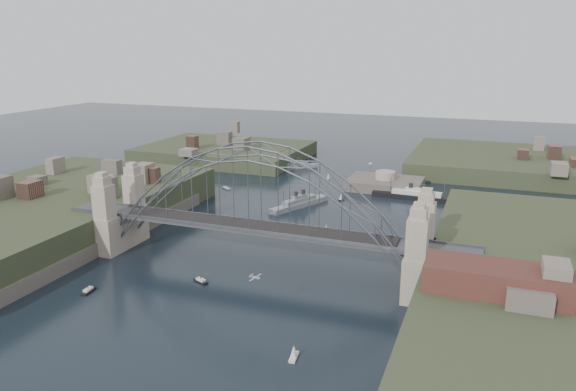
# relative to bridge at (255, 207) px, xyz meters

# --- Properties ---
(ground) EXTENTS (500.00, 500.00, 0.00)m
(ground) POSITION_rel_bridge_xyz_m (0.00, 0.00, -12.32)
(ground) COLOR black
(ground) RESTS_ON ground
(bridge) EXTENTS (84.00, 13.80, 24.60)m
(bridge) POSITION_rel_bridge_xyz_m (0.00, 0.00, 0.00)
(bridge) COLOR #444446
(bridge) RESTS_ON ground
(shore_west) EXTENTS (50.50, 90.00, 12.00)m
(shore_west) POSITION_rel_bridge_xyz_m (-57.32, 0.00, -10.35)
(shore_west) COLOR #353E24
(shore_west) RESTS_ON ground
(headland_nw) EXTENTS (60.00, 45.00, 9.00)m
(headland_nw) POSITION_rel_bridge_xyz_m (-55.00, 95.00, -11.82)
(headland_nw) COLOR #353E24
(headland_nw) RESTS_ON ground
(headland_ne) EXTENTS (70.00, 55.00, 9.50)m
(headland_ne) POSITION_rel_bridge_xyz_m (50.00, 110.00, -11.57)
(headland_ne) COLOR #353E24
(headland_ne) RESTS_ON ground
(fort_island) EXTENTS (22.00, 16.00, 9.40)m
(fort_island) POSITION_rel_bridge_xyz_m (12.00, 70.00, -12.66)
(fort_island) COLOR #5A5049
(fort_island) RESTS_ON ground
(wharf_shed) EXTENTS (20.00, 8.00, 4.00)m
(wharf_shed) POSITION_rel_bridge_xyz_m (44.00, -14.00, -2.32)
(wharf_shed) COLOR #592D26
(wharf_shed) RESTS_ON shore_east
(finger_pier) EXTENTS (4.00, 22.00, 1.40)m
(finger_pier) POSITION_rel_bridge_xyz_m (39.00, -28.00, -11.62)
(finger_pier) COLOR #444446
(finger_pier) RESTS_ON ground
(naval_cruiser_near) EXTENTS (10.70, 20.05, 6.20)m
(naval_cruiser_near) POSITION_rel_bridge_xyz_m (-5.82, 42.32, -11.36)
(naval_cruiser_near) COLOR gray
(naval_cruiser_near) RESTS_ON ground
(naval_cruiser_far) EXTENTS (13.16, 12.91, 5.47)m
(naval_cruiser_far) POSITION_rel_bridge_xyz_m (-22.96, 86.91, -11.47)
(naval_cruiser_far) COLOR gray
(naval_cruiser_far) RESTS_ON ground
(ocean_liner) EXTENTS (25.30, 4.76, 6.17)m
(ocean_liner) POSITION_rel_bridge_xyz_m (22.76, 61.05, -11.37)
(ocean_liner) COLOR black
(ocean_liner) RESTS_ON ground
(aeroplane) EXTENTS (1.76, 3.20, 0.47)m
(aeroplane) POSITION_rel_bridge_xyz_m (8.54, -19.57, -5.19)
(aeroplane) COLOR #B6B9BE
(small_boat_a) EXTENTS (2.21, 1.72, 0.45)m
(small_boat_a) POSITION_rel_bridge_xyz_m (-23.10, 21.62, -12.17)
(small_boat_a) COLOR white
(small_boat_a) RESTS_ON ground
(small_boat_b) EXTENTS (1.78, 1.86, 2.38)m
(small_boat_b) POSITION_rel_bridge_xyz_m (7.00, 24.79, -11.37)
(small_boat_b) COLOR white
(small_boat_b) RESTS_ON ground
(small_boat_c) EXTENTS (3.35, 2.28, 1.43)m
(small_boat_c) POSITION_rel_bridge_xyz_m (-6.49, -10.52, -12.04)
(small_boat_c) COLOR white
(small_boat_c) RESTS_ON ground
(small_boat_d) EXTENTS (2.02, 2.15, 1.43)m
(small_boat_d) POSITION_rel_bridge_xyz_m (28.87, 45.26, -12.04)
(small_boat_d) COLOR white
(small_boat_d) RESTS_ON ground
(small_boat_e) EXTENTS (3.55, 3.24, 0.45)m
(small_boat_e) POSITION_rel_bridge_xyz_m (-33.31, 52.84, -12.17)
(small_boat_e) COLOR white
(small_boat_e) RESTS_ON ground
(small_boat_f) EXTENTS (1.56, 1.46, 2.38)m
(small_boat_f) POSITION_rel_bridge_xyz_m (3.02, 52.40, -11.29)
(small_boat_f) COLOR white
(small_boat_f) RESTS_ON ground
(small_boat_g) EXTENTS (1.25, 2.89, 2.38)m
(small_boat_g) POSITION_rel_bridge_xyz_m (18.38, -28.42, -11.53)
(small_boat_g) COLOR white
(small_boat_g) RESTS_ON ground
(small_boat_h) EXTENTS (1.16, 1.96, 2.38)m
(small_boat_h) POSITION_rel_bridge_xyz_m (-7.62, 75.68, -11.36)
(small_boat_h) COLOR white
(small_boat_h) RESTS_ON ground
(small_boat_i) EXTENTS (2.60, 1.50, 1.43)m
(small_boat_i) POSITION_rel_bridge_xyz_m (34.91, 17.56, -12.04)
(small_boat_i) COLOR white
(small_boat_i) RESTS_ON ground
(small_boat_j) EXTENTS (1.41, 3.33, 1.43)m
(small_boat_j) POSITION_rel_bridge_xyz_m (-23.13, -21.26, -12.04)
(small_boat_j) COLOR white
(small_boat_j) RESTS_ON ground
(small_boat_k) EXTENTS (1.50, 1.56, 1.43)m
(small_boat_k) POSITION_rel_bridge_xyz_m (0.26, 103.38, -12.03)
(small_boat_k) COLOR white
(small_boat_k) RESTS_ON ground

